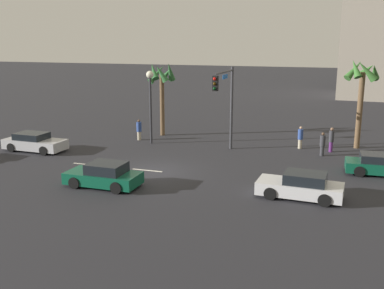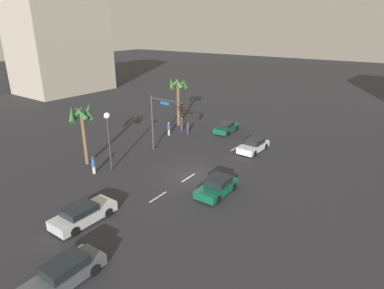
{
  "view_description": "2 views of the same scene",
  "coord_description": "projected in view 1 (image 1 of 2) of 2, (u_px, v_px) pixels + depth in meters",
  "views": [
    {
      "loc": [
        10.45,
        -24.0,
        7.8
      ],
      "look_at": [
        1.91,
        1.42,
        1.49
      ],
      "focal_mm": 41.87,
      "sensor_mm": 36.0,
      "label": 1
    },
    {
      "loc": [
        -21.93,
        -15.16,
        12.88
      ],
      "look_at": [
        2.72,
        1.83,
        1.78
      ],
      "focal_mm": 30.7,
      "sensor_mm": 36.0,
      "label": 2
    }
  ],
  "objects": [
    {
      "name": "palm_tree_0",
      "position": [
        362.0,
        81.0,
        31.82
      ],
      "size": [
        2.54,
        2.64,
        6.53
      ],
      "color": "brown",
      "rests_on": "ground_plane"
    },
    {
      "name": "ground_plane",
      "position": [
        155.0,
        171.0,
        27.17
      ],
      "size": [
        220.0,
        220.0,
        0.0
      ],
      "primitive_type": "plane",
      "color": "#28282D"
    },
    {
      "name": "pedestrian_3",
      "position": [
        139.0,
        129.0,
        35.44
      ],
      "size": [
        0.45,
        0.45,
        1.64
      ],
      "color": "#B2A58C",
      "rests_on": "ground_plane"
    },
    {
      "name": "car_3",
      "position": [
        380.0,
        165.0,
        26.37
      ],
      "size": [
        4.11,
        1.97,
        1.23
      ],
      "color": "#0F5138",
      "rests_on": "ground_plane"
    },
    {
      "name": "car_1",
      "position": [
        104.0,
        175.0,
        24.25
      ],
      "size": [
        4.07,
        1.98,
        1.33
      ],
      "color": "#0F5138",
      "rests_on": "ground_plane"
    },
    {
      "name": "palm_tree_1",
      "position": [
        162.0,
        80.0,
        36.41
      ],
      "size": [
        2.48,
        2.51,
        6.08
      ],
      "color": "brown",
      "rests_on": "ground_plane"
    },
    {
      "name": "pedestrian_1",
      "position": [
        322.0,
        144.0,
        30.6
      ],
      "size": [
        0.52,
        0.52,
        1.64
      ],
      "color": "#333338",
      "rests_on": "ground_plane"
    },
    {
      "name": "lane_stripe_3",
      "position": [
        147.0,
        170.0,
        27.33
      ],
      "size": [
        1.98,
        0.14,
        0.01
      ],
      "primitive_type": "cube",
      "color": "silver",
      "rests_on": "ground_plane"
    },
    {
      "name": "lane_stripe_4",
      "position": [
        302.0,
        186.0,
        24.46
      ],
      "size": [
        2.57,
        0.14,
        0.01
      ],
      "primitive_type": "cube",
      "color": "silver",
      "rests_on": "ground_plane"
    },
    {
      "name": "lane_stripe_2",
      "position": [
        88.0,
        164.0,
        28.62
      ],
      "size": [
        2.06,
        0.14,
        0.01
      ],
      "primitive_type": "cube",
      "color": "silver",
      "rests_on": "ground_plane"
    },
    {
      "name": "car_4",
      "position": [
        301.0,
        186.0,
        22.48
      ],
      "size": [
        4.3,
        2.04,
        1.32
      ],
      "color": "silver",
      "rests_on": "ground_plane"
    },
    {
      "name": "car_0",
      "position": [
        34.0,
        142.0,
        32.04
      ],
      "size": [
        4.5,
        2.02,
        1.3
      ],
      "color": "#B7B7BC",
      "rests_on": "ground_plane"
    },
    {
      "name": "pedestrian_2",
      "position": [
        331.0,
        139.0,
        31.63
      ],
      "size": [
        0.49,
        0.49,
        1.76
      ],
      "color": "#59266B",
      "rests_on": "ground_plane"
    },
    {
      "name": "pedestrian_0",
      "position": [
        300.0,
        137.0,
        32.64
      ],
      "size": [
        0.46,
        0.46,
        1.64
      ],
      "color": "#B2A58C",
      "rests_on": "ground_plane"
    },
    {
      "name": "traffic_signal",
      "position": [
        226.0,
        96.0,
        30.53
      ],
      "size": [
        0.37,
        4.38,
        5.95
      ],
      "color": "#38383D",
      "rests_on": "ground_plane"
    },
    {
      "name": "streetlamp",
      "position": [
        150.0,
        92.0,
        33.58
      ],
      "size": [
        0.56,
        0.56,
        5.53
      ],
      "color": "#2D2D33",
      "rests_on": "ground_plane"
    }
  ]
}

